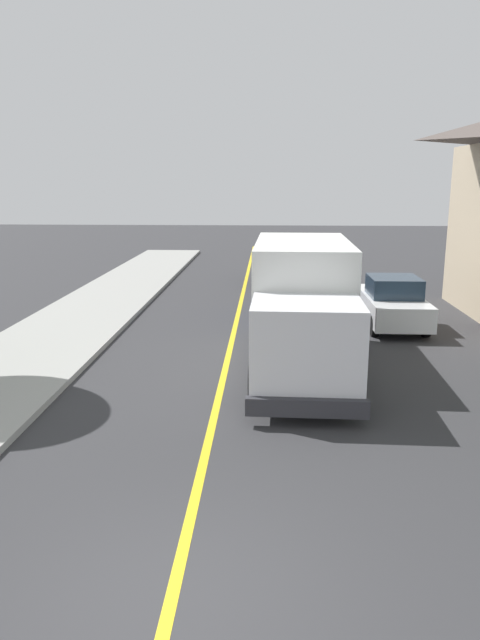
# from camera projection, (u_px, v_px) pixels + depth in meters

# --- Properties ---
(ground_plane) EXTENTS (120.00, 120.00, 0.00)m
(ground_plane) POSITION_uv_depth(u_px,v_px,m) (172.00, 597.00, 6.76)
(ground_plane) COLOR #303033
(centre_line_yellow) EXTENTS (0.16, 56.00, 0.01)m
(centre_line_yellow) POSITION_uv_depth(u_px,v_px,m) (229.00, 352.00, 16.48)
(centre_line_yellow) COLOR gold
(centre_line_yellow) RESTS_ON ground
(box_truck) EXTENTS (2.58, 7.24, 3.20)m
(box_truck) POSITION_uv_depth(u_px,v_px,m) (303.00, 301.00, 14.74)
(box_truck) COLOR silver
(box_truck) RESTS_ON ground
(parked_car_near) EXTENTS (1.82, 4.41, 1.67)m
(parked_car_near) POSITION_uv_depth(u_px,v_px,m) (294.00, 295.00, 20.67)
(parked_car_near) COLOR #2D4793
(parked_car_near) RESTS_ON ground
(parked_car_mid) EXTENTS (1.91, 4.44, 1.67)m
(parked_car_mid) POSITION_uv_depth(u_px,v_px,m) (282.00, 266.00, 27.76)
(parked_car_mid) COLOR black
(parked_car_mid) RESTS_ON ground
(parked_van_across) EXTENTS (1.81, 4.40, 1.67)m
(parked_van_across) POSITION_uv_depth(u_px,v_px,m) (392.00, 303.00, 19.36)
(parked_van_across) COLOR silver
(parked_van_across) RESTS_ON ground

